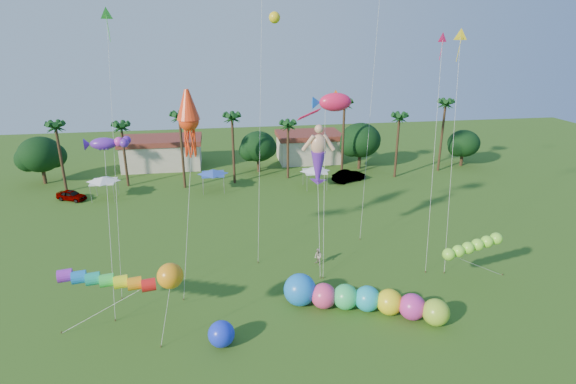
{
  "coord_description": "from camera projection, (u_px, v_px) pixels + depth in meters",
  "views": [
    {
      "loc": [
        -5.2,
        -22.19,
        20.68
      ],
      "look_at": [
        0.0,
        10.0,
        9.0
      ],
      "focal_mm": 28.0,
      "sensor_mm": 36.0,
      "label": 1
    }
  ],
  "objects": [
    {
      "name": "car_b",
      "position": [
        349.0,
        176.0,
        65.47
      ],
      "size": [
        5.33,
        3.58,
        1.66
      ],
      "primitive_type": "imported",
      "rotation": [
        0.0,
        0.0,
        1.97
      ],
      "color": "#4C4C54",
      "rests_on": "ground"
    },
    {
      "name": "squid_kite",
      "position": [
        189.0,
        121.0,
        36.66
      ],
      "size": [
        2.43,
        6.06,
        16.47
      ],
      "color": "#FF3C14",
      "rests_on": "ground"
    },
    {
      "name": "green_worm",
      "position": [
        449.0,
        254.0,
        37.62
      ],
      "size": [
        8.96,
        2.62,
        3.69
      ],
      "color": "#8CF737",
      "rests_on": "ground"
    },
    {
      "name": "car_a",
      "position": [
        71.0,
        195.0,
        58.15
      ],
      "size": [
        4.25,
        3.2,
        1.35
      ],
      "primitive_type": "imported",
      "rotation": [
        0.0,
        0.0,
        1.1
      ],
      "color": "#4C4C54",
      "rests_on": "ground"
    },
    {
      "name": "spectator_b",
      "position": [
        318.0,
        257.0,
        42.0
      ],
      "size": [
        0.9,
        0.98,
        1.61
      ],
      "primitive_type": "imported",
      "rotation": [
        0.0,
        0.0,
        -1.09
      ],
      "color": "#A89C8C",
      "rests_on": "ground"
    },
    {
      "name": "delta_kite_red",
      "position": [
        442.0,
        45.0,
        38.06
      ],
      "size": [
        1.84,
        4.32,
        20.65
      ],
      "color": "#ED1A57",
      "rests_on": "ground"
    },
    {
      "name": "orange_ball_kite",
      "position": [
        170.0,
        276.0,
        30.22
      ],
      "size": [
        2.03,
        1.94,
        6.06
      ],
      "color": "orange",
      "rests_on": "ground"
    },
    {
      "name": "delta_kite_green",
      "position": [
        107.0,
        22.0,
        32.71
      ],
      "size": [
        1.51,
        3.73,
        22.39
      ],
      "color": "#4AE736",
      "rests_on": "ground"
    },
    {
      "name": "ground",
      "position": [
        313.0,
        378.0,
        28.38
      ],
      "size": [
        160.0,
        160.0,
        0.0
      ],
      "primitive_type": "plane",
      "color": "#285116",
      "rests_on": "ground"
    },
    {
      "name": "lobster_kite",
      "position": [
        104.0,
        144.0,
        33.98
      ],
      "size": [
        3.69,
        5.9,
        13.34
      ],
      "color": "#6023B0",
      "rests_on": "ground"
    },
    {
      "name": "blue_ball",
      "position": [
        221.0,
        334.0,
        31.09
      ],
      "size": [
        1.85,
        1.85,
        1.85
      ],
      "primitive_type": "sphere",
      "color": "#1A32ED",
      "rests_on": "ground"
    },
    {
      "name": "caterpillar_inflatable",
      "position": [
        357.0,
        299.0,
        34.9
      ],
      "size": [
        12.22,
        6.95,
        2.6
      ],
      "rotation": [
        0.0,
        0.0,
        -0.4
      ],
      "color": "#ED3E7A",
      "rests_on": "ground"
    },
    {
      "name": "buildings_row",
      "position": [
        231.0,
        152.0,
        73.71
      ],
      "size": [
        35.0,
        7.0,
        4.0
      ],
      "color": "beige",
      "rests_on": "ground"
    },
    {
      "name": "merman_kite",
      "position": [
        318.0,
        159.0,
        40.99
      ],
      "size": [
        2.73,
        5.81,
        12.38
      ],
      "color": "tan",
      "rests_on": "ground"
    },
    {
      "name": "rainbow_tube",
      "position": [
        124.0,
        287.0,
        31.91
      ],
      "size": [
        8.28,
        0.95,
        4.03
      ],
      "color": "red",
      "rests_on": "ground"
    },
    {
      "name": "fish_kite",
      "position": [
        335.0,
        102.0,
        40.11
      ],
      "size": [
        4.64,
        6.66,
        15.66
      ],
      "color": "#F01A4D",
      "rests_on": "ground"
    },
    {
      "name": "tree_line",
      "position": [
        276.0,
        146.0,
        68.36
      ],
      "size": [
        69.46,
        8.91,
        11.0
      ],
      "color": "#3A2819",
      "rests_on": "ground"
    },
    {
      "name": "delta_kite_yellow",
      "position": [
        460.0,
        40.0,
        38.36
      ],
      "size": [
        2.04,
        4.97,
        20.97
      ],
      "color": "yellow",
      "rests_on": "ground"
    },
    {
      "name": "tent_row",
      "position": [
        213.0,
        173.0,
        60.32
      ],
      "size": [
        31.0,
        4.0,
        0.6
      ],
      "color": "white",
      "rests_on": "ground"
    }
  ]
}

